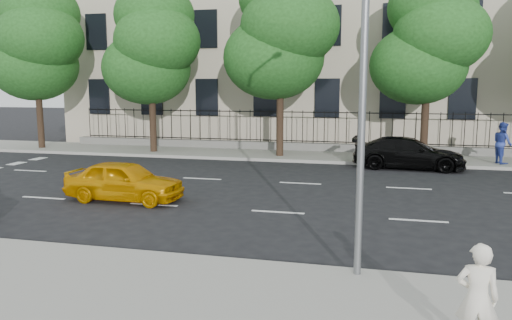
{
  "coord_description": "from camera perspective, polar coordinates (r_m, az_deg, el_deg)",
  "views": [
    {
      "loc": [
        2.76,
        -11.7,
        3.77
      ],
      "look_at": [
        -0.79,
        3.0,
        1.47
      ],
      "focal_mm": 35.0,
      "sensor_mm": 36.0,
      "label": 1
    }
  ],
  "objects": [
    {
      "name": "ground",
      "position": [
        12.6,
        0.3,
        -8.77
      ],
      "size": [
        120.0,
        120.0,
        0.0
      ],
      "primitive_type": "plane",
      "color": "black",
      "rests_on": "ground"
    },
    {
      "name": "near_sidewalk",
      "position": [
        8.97,
        -5.81,
        -15.73
      ],
      "size": [
        60.0,
        4.0,
        0.15
      ],
      "primitive_type": "cube",
      "color": "gray",
      "rests_on": "ground"
    },
    {
      "name": "far_sidewalk",
      "position": [
        26.11,
        7.37,
        0.44
      ],
      "size": [
        60.0,
        4.0,
        0.15
      ],
      "primitive_type": "cube",
      "color": "gray",
      "rests_on": "ground"
    },
    {
      "name": "lane_markings",
      "position": [
        17.1,
        3.97,
        -4.1
      ],
      "size": [
        49.6,
        4.62,
        0.01
      ],
      "primitive_type": null,
      "color": "silver",
      "rests_on": "ground"
    },
    {
      "name": "masonry_building",
      "position": [
        35.15,
        9.34,
        17.12
      ],
      "size": [
        34.6,
        12.11,
        18.5
      ],
      "color": "#B6A991",
      "rests_on": "ground"
    },
    {
      "name": "iron_fence",
      "position": [
        27.71,
        7.78,
        2.1
      ],
      "size": [
        30.0,
        0.5,
        2.2
      ],
      "color": "slate",
      "rests_on": "far_sidewalk"
    },
    {
      "name": "street_light",
      "position": [
        10.03,
        12.48,
        16.34
      ],
      "size": [
        0.25,
        3.32,
        8.05
      ],
      "color": "slate",
      "rests_on": "near_sidewalk"
    },
    {
      "name": "tree_a",
      "position": [
        31.37,
        -23.69,
        12.24
      ],
      "size": [
        5.71,
        5.31,
        9.39
      ],
      "color": "#382619",
      "rests_on": "far_sidewalk"
    },
    {
      "name": "tree_b",
      "position": [
        27.74,
        -11.75,
        12.75
      ],
      "size": [
        5.53,
        5.12,
        8.97
      ],
      "color": "#382619",
      "rests_on": "far_sidewalk"
    },
    {
      "name": "tree_c",
      "position": [
        25.64,
        2.99,
        14.55
      ],
      "size": [
        5.89,
        5.5,
        9.8
      ],
      "color": "#382619",
      "rests_on": "far_sidewalk"
    },
    {
      "name": "tree_d",
      "position": [
        25.25,
        19.21,
        12.87
      ],
      "size": [
        5.34,
        4.94,
        8.84
      ],
      "color": "#382619",
      "rests_on": "far_sidewalk"
    },
    {
      "name": "yellow_taxi",
      "position": [
        16.8,
        -14.81,
        -2.31
      ],
      "size": [
        3.93,
        1.68,
        1.32
      ],
      "primitive_type": "imported",
      "rotation": [
        0.0,
        0.0,
        1.54
      ],
      "color": "#D68B02",
      "rests_on": "ground"
    },
    {
      "name": "black_sedan",
      "position": [
        23.44,
        17.01,
        0.77
      ],
      "size": [
        5.01,
        2.26,
        1.42
      ],
      "primitive_type": "imported",
      "rotation": [
        0.0,
        0.0,
        1.52
      ],
      "color": "black",
      "rests_on": "ground"
    },
    {
      "name": "woman_near",
      "position": [
        7.57,
        23.96,
        -14.25
      ],
      "size": [
        0.58,
        0.4,
        1.54
      ],
      "primitive_type": "imported",
      "rotation": [
        0.0,
        0.0,
        3.09
      ],
      "color": "white",
      "rests_on": "near_sidewalk"
    },
    {
      "name": "pedestrian_far",
      "position": [
        25.55,
        26.33,
        1.77
      ],
      "size": [
        0.96,
        1.1,
        1.92
      ],
      "primitive_type": "imported",
      "rotation": [
        0.0,
        0.0,
        1.86
      ],
      "color": "#2C3E98",
      "rests_on": "far_sidewalk"
    }
  ]
}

